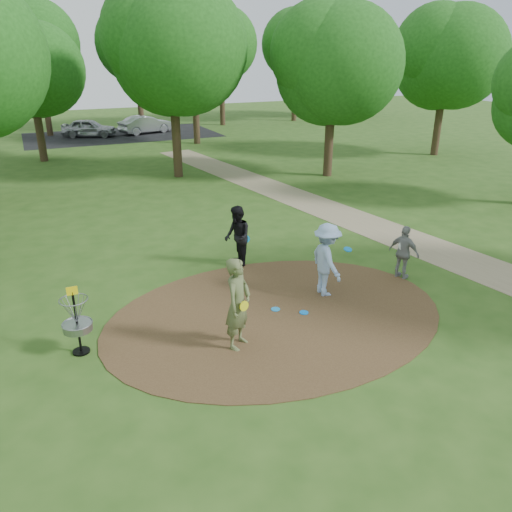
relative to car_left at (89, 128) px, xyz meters
name	(u,v)px	position (x,y,z in m)	size (l,w,h in m)	color
ground	(277,315)	(0.38, -30.02, -0.66)	(100.00, 100.00, 0.00)	#2D5119
dirt_clearing	(277,315)	(0.38, -30.02, -0.65)	(8.40, 8.40, 0.02)	#47301C
footpath	(426,247)	(6.88, -28.02, -0.65)	(2.00, 40.00, 0.01)	#8C7A5B
parking_lot	(122,135)	(2.38, -0.02, -0.65)	(14.00, 8.00, 0.01)	black
player_observer_with_disc	(238,304)	(-0.99, -30.88, 0.37)	(0.88, 0.86, 2.05)	#5A653A
player_throwing_with_disc	(327,260)	(2.04, -29.53, 0.31)	(1.20, 1.30, 1.94)	#96B4E1
player_walking_with_disc	(237,237)	(0.69, -26.84, 0.25)	(0.77, 0.94, 1.82)	black
player_waiting_with_disc	(404,253)	(4.54, -29.57, 0.11)	(0.67, 0.97, 1.53)	gray
disc_ground_cyan	(275,309)	(0.46, -29.79, -0.63)	(0.22, 0.22, 0.02)	#1C94E2
disc_ground_blue	(304,312)	(1.01, -30.23, -0.63)	(0.22, 0.22, 0.02)	#0D79E7
car_left	(89,128)	(0.00, 0.00, 0.00)	(1.55, 3.86, 1.31)	#9A9DA1
car_right	(146,124)	(4.24, -0.02, 0.02)	(1.43, 4.10, 1.35)	#A0A3A7
disc_golf_basket	(76,316)	(-4.12, -29.72, 0.22)	(0.63, 0.63, 1.54)	black
tree_ring	(216,71)	(2.16, -21.49, 4.60)	(37.09, 45.35, 8.98)	#332316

